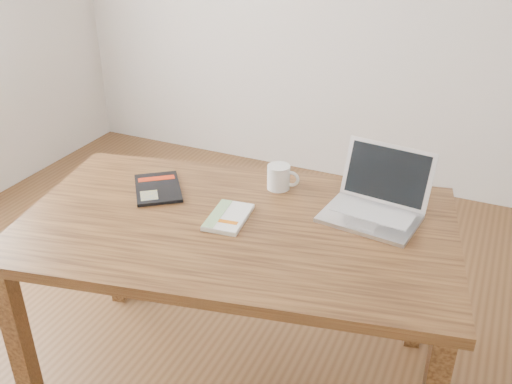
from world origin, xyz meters
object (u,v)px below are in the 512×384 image
at_px(white_guidebook, 228,217).
at_px(laptop, 376,202).
at_px(coffee_mug, 279,177).
at_px(black_guidebook, 158,188).
at_px(desk, 236,243).

xyz_separation_m(white_guidebook, laptop, (0.46, 0.25, 0.04)).
relative_size(white_guidebook, coffee_mug, 1.72).
height_order(white_guidebook, laptop, laptop).
distance_m(black_guidebook, coffee_mug, 0.47).
xyz_separation_m(desk, laptop, (0.43, 0.26, 0.14)).
height_order(laptop, coffee_mug, laptop).
height_order(desk, coffee_mug, coffee_mug).
bearing_deg(laptop, coffee_mug, -178.92).
height_order(white_guidebook, black_guidebook, white_guidebook).
bearing_deg(white_guidebook, coffee_mug, 69.34).
bearing_deg(desk, white_guidebook, 162.08).
height_order(desk, white_guidebook, white_guidebook).
bearing_deg(white_guidebook, black_guidebook, 159.28).
bearing_deg(white_guidebook, desk, -13.22).
height_order(desk, black_guidebook, black_guidebook).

